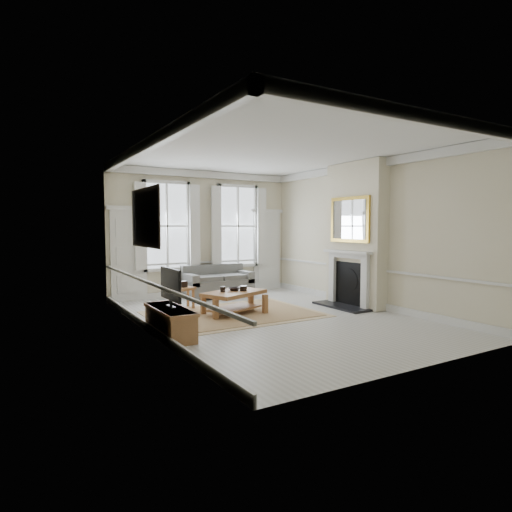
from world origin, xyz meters
TOP-DOWN VIEW (x-y plane):
  - floor at (0.00, 0.00)m, footprint 7.20×7.20m
  - ceiling at (0.00, 0.00)m, footprint 7.20×7.20m
  - back_wall at (0.00, 3.60)m, footprint 5.20×0.00m
  - left_wall at (-2.60, 0.00)m, footprint 0.00×7.20m
  - right_wall at (2.60, 0.00)m, footprint 0.00×7.20m
  - window_left at (-1.05, 3.55)m, footprint 1.26×0.20m
  - window_right at (1.05, 3.55)m, footprint 1.26×0.20m
  - door_left at (-2.05, 3.56)m, footprint 0.90×0.08m
  - door_right at (2.05, 3.56)m, footprint 0.90×0.08m
  - painting at (-2.56, 0.30)m, footprint 0.05×1.66m
  - chimney_breast at (2.43, 0.20)m, footprint 0.35×1.70m
  - hearth at (2.00, 0.20)m, footprint 0.55×1.50m
  - fireplace at (2.20, 0.20)m, footprint 0.21×1.45m
  - mirror at (2.21, 0.20)m, footprint 0.06×1.26m
  - sofa at (0.17, 3.11)m, footprint 1.80×0.88m
  - side_table at (-1.23, 1.93)m, footprint 0.53×0.53m
  - rug at (-0.52, 0.78)m, footprint 3.50×2.60m
  - coffee_table at (-0.52, 0.78)m, footprint 1.53×1.22m
  - ceramic_pot_a at (-0.77, 0.83)m, footprint 0.11×0.11m
  - ceramic_pot_b at (-0.32, 0.73)m, footprint 0.15×0.15m
  - bowl at (-0.47, 0.88)m, footprint 0.34×0.34m
  - tv_stand at (-2.34, -0.31)m, footprint 0.45×1.41m
  - tv at (-2.32, -0.31)m, footprint 0.08×0.90m

SIDE VIEW (x-z plane):
  - floor at x=0.00m, z-range 0.00..0.00m
  - rug at x=-0.52m, z-range 0.00..0.02m
  - hearth at x=2.00m, z-range 0.00..0.05m
  - tv_stand at x=-2.34m, z-range 0.00..0.50m
  - sofa at x=0.17m, z-range -0.07..0.78m
  - side_table at x=-1.23m, z-range 0.14..0.64m
  - coffee_table at x=-0.52m, z-range 0.17..0.67m
  - bowl at x=-0.47m, z-range 0.50..0.57m
  - ceramic_pot_b at x=-0.32m, z-range 0.50..0.61m
  - ceramic_pot_a at x=-0.77m, z-range 0.50..0.61m
  - fireplace at x=2.20m, z-range 0.07..1.40m
  - tv at x=-2.32m, z-range 0.56..1.24m
  - door_left at x=-2.05m, z-range 0.00..2.30m
  - door_right at x=2.05m, z-range 0.00..2.30m
  - back_wall at x=0.00m, z-range -0.90..4.30m
  - left_wall at x=-2.60m, z-range -1.90..5.30m
  - right_wall at x=2.60m, z-range -1.90..5.30m
  - chimney_breast at x=2.43m, z-range 0.01..3.39m
  - window_left at x=-1.05m, z-range 0.80..3.00m
  - window_right at x=1.05m, z-range 0.80..3.00m
  - painting at x=-2.56m, z-range 1.52..2.58m
  - mirror at x=2.21m, z-range 1.52..2.58m
  - ceiling at x=0.00m, z-range 3.40..3.40m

